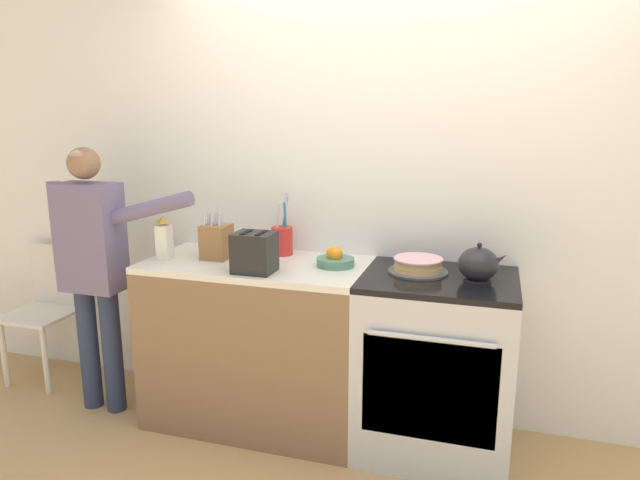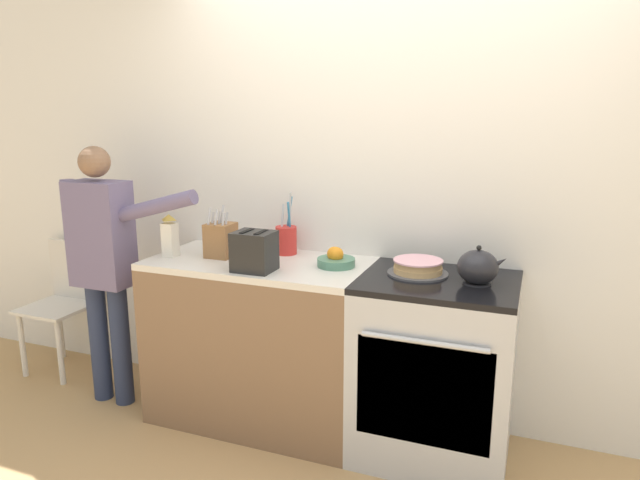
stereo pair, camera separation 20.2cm
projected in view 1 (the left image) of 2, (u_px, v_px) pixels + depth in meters
ground_plane at (363, 471)px, 2.77m from camera, size 16.00×16.00×0.00m
wall_back at (393, 189)px, 3.08m from camera, size 8.00×0.04×2.60m
counter_cabinet at (258, 342)px, 3.15m from camera, size 1.19×0.62×0.92m
stove_range at (435, 365)px, 2.87m from camera, size 0.75×0.65×0.92m
layer_cake at (418, 266)px, 2.84m from camera, size 0.30×0.30×0.07m
tea_kettle at (479, 264)px, 2.69m from camera, size 0.23×0.19×0.18m
knife_block at (217, 241)px, 3.09m from camera, size 0.14×0.15×0.28m
utensil_crock at (282, 240)px, 3.18m from camera, size 0.12×0.12×0.35m
fruit_bowl at (335, 259)px, 2.95m from camera, size 0.20×0.20×0.10m
toaster at (254, 252)px, 2.83m from camera, size 0.21×0.17×0.20m
milk_carton at (164, 239)px, 3.08m from camera, size 0.07×0.07×0.24m
person_baker at (94, 259)px, 3.17m from camera, size 0.90×0.20×1.52m
dining_chair at (49, 303)px, 3.71m from camera, size 0.40×0.40×0.85m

